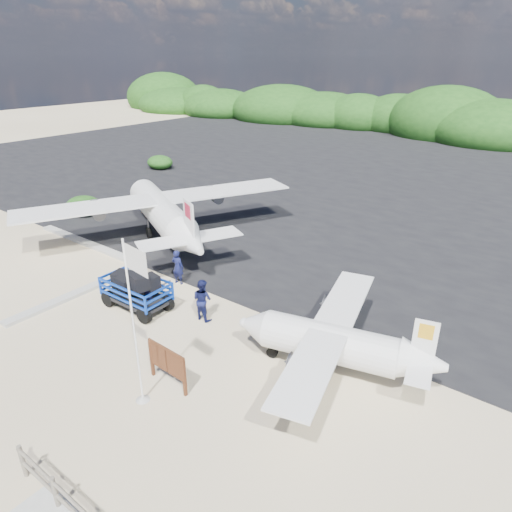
{
  "coord_description": "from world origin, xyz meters",
  "views": [
    {
      "loc": [
        12.74,
        -8.07,
        9.88
      ],
      "look_at": [
        2.18,
        5.73,
        2.13
      ],
      "focal_mm": 32.0,
      "sensor_mm": 36.0,
      "label": 1
    }
  ],
  "objects_px": {
    "baggage_cart": "(138,308)",
    "signboard": "(169,385)",
    "aircraft_small": "(309,164)",
    "crew_b": "(202,300)",
    "crew_a": "(178,267)",
    "crew_c": "(147,294)",
    "flagpole": "(143,400)"
  },
  "relations": [
    {
      "from": "crew_b",
      "to": "crew_c",
      "type": "distance_m",
      "value": 2.45
    },
    {
      "from": "baggage_cart",
      "to": "flagpole",
      "type": "xyz_separation_m",
      "value": [
        4.58,
        -3.56,
        0.0
      ]
    },
    {
      "from": "flagpole",
      "to": "signboard",
      "type": "distance_m",
      "value": 0.99
    },
    {
      "from": "baggage_cart",
      "to": "aircraft_small",
      "type": "distance_m",
      "value": 29.41
    },
    {
      "from": "flagpole",
      "to": "crew_c",
      "type": "distance_m",
      "value": 5.56
    },
    {
      "from": "crew_c",
      "to": "signboard",
      "type": "bearing_deg",
      "value": 168.0
    },
    {
      "from": "signboard",
      "to": "crew_a",
      "type": "xyz_separation_m",
      "value": [
        -5.0,
        5.22,
        0.84
      ]
    },
    {
      "from": "baggage_cart",
      "to": "crew_b",
      "type": "bearing_deg",
      "value": 19.46
    },
    {
      "from": "crew_b",
      "to": "crew_c",
      "type": "height_order",
      "value": "crew_b"
    },
    {
      "from": "crew_a",
      "to": "crew_b",
      "type": "distance_m",
      "value": 3.46
    },
    {
      "from": "signboard",
      "to": "crew_b",
      "type": "relative_size",
      "value": 1.02
    },
    {
      "from": "crew_c",
      "to": "crew_a",
      "type": "bearing_deg",
      "value": -51.0
    },
    {
      "from": "crew_c",
      "to": "crew_b",
      "type": "bearing_deg",
      "value": -137.15
    },
    {
      "from": "crew_a",
      "to": "crew_b",
      "type": "height_order",
      "value": "crew_b"
    },
    {
      "from": "baggage_cart",
      "to": "signboard",
      "type": "distance_m",
      "value": 5.36
    },
    {
      "from": "baggage_cart",
      "to": "crew_b",
      "type": "height_order",
      "value": "crew_b"
    },
    {
      "from": "aircraft_small",
      "to": "crew_a",
      "type": "bearing_deg",
      "value": 94.34
    },
    {
      "from": "baggage_cart",
      "to": "aircraft_small",
      "type": "height_order",
      "value": "aircraft_small"
    },
    {
      "from": "baggage_cart",
      "to": "signboard",
      "type": "xyz_separation_m",
      "value": [
        4.7,
        -2.58,
        0.0
      ]
    },
    {
      "from": "baggage_cart",
      "to": "aircraft_small",
      "type": "relative_size",
      "value": 0.44
    },
    {
      "from": "crew_b",
      "to": "signboard",
      "type": "bearing_deg",
      "value": 117.49
    },
    {
      "from": "signboard",
      "to": "crew_c",
      "type": "height_order",
      "value": "crew_c"
    },
    {
      "from": "crew_a",
      "to": "crew_b",
      "type": "xyz_separation_m",
      "value": [
        3.07,
        -1.58,
        0.04
      ]
    },
    {
      "from": "crew_a",
      "to": "crew_c",
      "type": "height_order",
      "value": "crew_a"
    },
    {
      "from": "signboard",
      "to": "baggage_cart",
      "type": "bearing_deg",
      "value": 153.05
    },
    {
      "from": "aircraft_small",
      "to": "crew_b",
      "type": "bearing_deg",
      "value": 99.07
    },
    {
      "from": "baggage_cart",
      "to": "crew_c",
      "type": "distance_m",
      "value": 0.94
    },
    {
      "from": "signboard",
      "to": "aircraft_small",
      "type": "relative_size",
      "value": 0.25
    },
    {
      "from": "crew_a",
      "to": "aircraft_small",
      "type": "xyz_separation_m",
      "value": [
        -8.45,
        25.44,
        -0.84
      ]
    },
    {
      "from": "crew_b",
      "to": "flagpole",
      "type": "bearing_deg",
      "value": 110.96
    },
    {
      "from": "flagpole",
      "to": "signboard",
      "type": "height_order",
      "value": "flagpole"
    },
    {
      "from": "signboard",
      "to": "crew_b",
      "type": "height_order",
      "value": "crew_b"
    }
  ]
}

